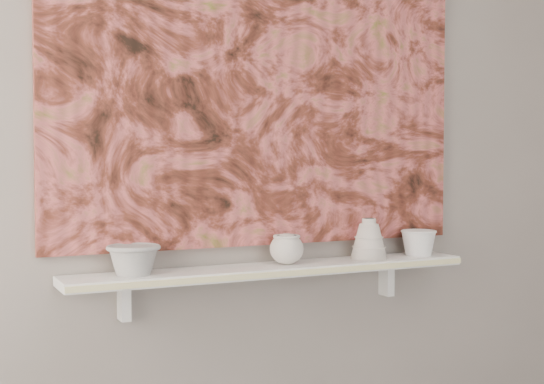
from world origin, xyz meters
TOP-DOWN VIEW (x-y plane):
  - wall_back at (0.00, 1.60)m, footprint 3.60×0.00m
  - shelf at (0.00, 1.51)m, footprint 1.40×0.18m
  - shelf_stripe at (0.00, 1.41)m, footprint 1.40×0.01m
  - bracket_left at (-0.49, 1.57)m, footprint 0.03×0.06m
  - bracket_right at (0.49, 1.57)m, footprint 0.03×0.06m
  - painting at (0.00, 1.59)m, footprint 1.50×0.02m
  - house_motif at (0.45, 1.57)m, footprint 0.09×0.00m
  - bowl_grey at (-0.48, 1.51)m, footprint 0.21×0.21m
  - cup_cream at (0.04, 1.51)m, footprint 0.15×0.15m
  - bell_vessel at (0.37, 1.51)m, footprint 0.15×0.15m
  - bowl_white at (0.58, 1.51)m, footprint 0.16×0.16m

SIDE VIEW (x-z plane):
  - bracket_left at x=-0.49m, z-range 0.78..0.90m
  - bracket_right at x=0.49m, z-range 0.78..0.90m
  - shelf at x=0.00m, z-range 0.90..0.93m
  - shelf_stripe at x=0.00m, z-range 0.91..0.92m
  - bowl_white at x=0.58m, z-range 0.93..1.02m
  - bowl_grey at x=-0.48m, z-range 0.93..1.02m
  - cup_cream at x=0.04m, z-range 0.93..1.03m
  - bell_vessel at x=0.37m, z-range 0.93..1.07m
  - house_motif at x=0.45m, z-range 1.19..1.27m
  - wall_back at x=0.00m, z-range -0.45..3.15m
  - painting at x=0.00m, z-range 0.99..2.09m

